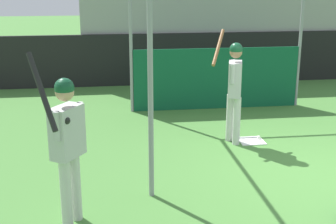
{
  "coord_description": "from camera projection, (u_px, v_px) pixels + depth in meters",
  "views": [
    {
      "loc": [
        -3.21,
        -5.93,
        2.86
      ],
      "look_at": [
        -2.33,
        0.47,
        0.97
      ],
      "focal_mm": 50.0,
      "sensor_mm": 36.0,
      "label": 1
    }
  ],
  "objects": [
    {
      "name": "baseball",
      "position": [
        259.0,
        138.0,
        8.48
      ],
      "size": [
        0.07,
        0.07,
        0.07
      ],
      "color": "white",
      "rests_on": "ground"
    },
    {
      "name": "batting_cage",
      "position": [
        226.0,
        55.0,
        9.41
      ],
      "size": [
        3.81,
        4.19,
        3.14
      ],
      "color": "gray",
      "rests_on": "ground"
    },
    {
      "name": "player_waiting",
      "position": [
        67.0,
        138.0,
        5.33
      ],
      "size": [
        0.59,
        0.79,
        2.09
      ],
      "rotation": [
        0.0,
        0.0,
        -2.15
      ],
      "color": "silver",
      "rests_on": "ground"
    },
    {
      "name": "player_batter",
      "position": [
        234.0,
        83.0,
        8.06
      ],
      "size": [
        0.59,
        0.92,
        1.94
      ],
      "rotation": [
        0.0,
        0.0,
        1.29
      ],
      "color": "silver",
      "rests_on": "ground"
    },
    {
      "name": "ground_plane",
      "position": [
        329.0,
        178.0,
        6.86
      ],
      "size": [
        60.0,
        60.0,
        0.0
      ],
      "primitive_type": "plane",
      "color": "#477F38"
    },
    {
      "name": "bleacher_section",
      "position": [
        210.0,
        21.0,
        14.18
      ],
      "size": [
        7.6,
        3.2,
        3.06
      ],
      "color": "#9E9E99",
      "rests_on": "ground"
    },
    {
      "name": "outfield_wall",
      "position": [
        222.0,
        58.0,
        12.84
      ],
      "size": [
        24.0,
        0.12,
        1.38
      ],
      "color": "black",
      "rests_on": "ground"
    },
    {
      "name": "home_plate",
      "position": [
        251.0,
        141.0,
        8.4
      ],
      "size": [
        0.44,
        0.44,
        0.02
      ],
      "color": "white",
      "rests_on": "ground"
    }
  ]
}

